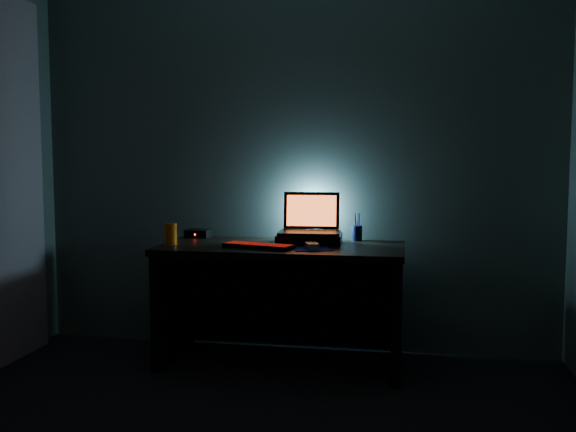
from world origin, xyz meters
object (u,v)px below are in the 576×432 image
(keyboard, at_px, (258,246))
(juice_glass, at_px, (171,234))
(laptop, at_px, (310,224))
(pen_cup, at_px, (357,233))
(mouse, at_px, (312,246))
(router, at_px, (198,233))

(keyboard, distance_m, juice_glass, 0.57)
(laptop, relative_size, keyboard, 0.88)
(pen_cup, bearing_deg, mouse, -117.67)
(laptop, distance_m, juice_glass, 0.88)
(laptop, bearing_deg, juice_glass, -165.23)
(keyboard, height_order, mouse, mouse)
(keyboard, height_order, juice_glass, juice_glass)
(router, bearing_deg, juice_glass, -94.85)
(juice_glass, height_order, router, juice_glass)
(laptop, relative_size, pen_cup, 3.97)
(laptop, xyz_separation_m, mouse, (0.05, -0.30, -0.10))
(mouse, bearing_deg, juice_glass, 159.42)
(laptop, xyz_separation_m, pen_cup, (0.29, 0.14, -0.07))
(pen_cup, relative_size, juice_glass, 0.73)
(keyboard, bearing_deg, router, 155.94)
(pen_cup, height_order, juice_glass, juice_glass)
(pen_cup, bearing_deg, router, -179.05)
(laptop, bearing_deg, pen_cup, 23.24)
(keyboard, distance_m, pen_cup, 0.71)
(keyboard, bearing_deg, pen_cup, 54.33)
(laptop, bearing_deg, mouse, -82.95)
(juice_glass, bearing_deg, router, 83.13)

